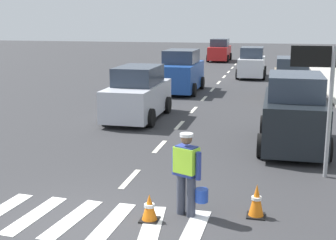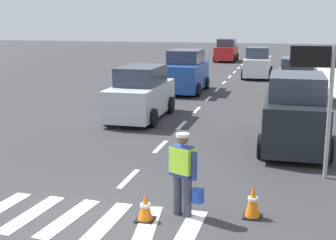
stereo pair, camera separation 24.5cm
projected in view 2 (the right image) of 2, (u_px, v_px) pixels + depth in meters
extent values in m
plane|color=#333335|center=(225.00, 82.00, 28.65)|extent=(96.00, 96.00, 0.00)
cube|color=white|center=(32.00, 214.00, 9.25)|extent=(0.52, 1.92, 0.01)
cube|color=white|center=(68.00, 218.00, 9.06)|extent=(0.57, 1.93, 0.01)
cube|color=white|center=(107.00, 222.00, 8.87)|extent=(0.43, 1.91, 0.01)
cube|color=white|center=(147.00, 227.00, 8.68)|extent=(0.60, 1.93, 0.01)
cube|color=white|center=(189.00, 231.00, 8.49)|extent=(0.41, 1.91, 0.01)
cube|color=silver|center=(129.00, 179.00, 11.31)|extent=(0.14, 1.40, 0.01)
cube|color=silver|center=(161.00, 147.00, 14.15)|extent=(0.14, 1.40, 0.01)
cube|color=silver|center=(182.00, 125.00, 16.99)|extent=(0.14, 1.40, 0.01)
cube|color=silver|center=(197.00, 110.00, 19.84)|extent=(0.14, 1.40, 0.01)
cube|color=silver|center=(208.00, 99.00, 22.68)|extent=(0.14, 1.40, 0.01)
cube|color=silver|center=(217.00, 90.00, 25.52)|extent=(0.14, 1.40, 0.01)
cube|color=silver|center=(224.00, 83.00, 28.36)|extent=(0.14, 1.40, 0.01)
cube|color=silver|center=(230.00, 77.00, 31.21)|extent=(0.14, 1.40, 0.01)
cube|color=silver|center=(235.00, 72.00, 34.05)|extent=(0.14, 1.40, 0.01)
cube|color=silver|center=(239.00, 68.00, 36.89)|extent=(0.14, 1.40, 0.01)
cube|color=silver|center=(242.00, 64.00, 39.73)|extent=(0.14, 1.40, 0.01)
cube|color=silver|center=(245.00, 61.00, 42.58)|extent=(0.14, 1.40, 0.01)
cube|color=silver|center=(248.00, 59.00, 45.42)|extent=(0.14, 1.40, 0.01)
cube|color=silver|center=(250.00, 56.00, 48.26)|extent=(0.14, 1.40, 0.01)
cube|color=silver|center=(252.00, 54.00, 51.11)|extent=(0.14, 1.40, 0.01)
cube|color=silver|center=(254.00, 52.00, 53.95)|extent=(0.14, 1.40, 0.01)
cylinder|color=#383D4C|center=(177.00, 194.00, 9.21)|extent=(0.18, 0.18, 0.82)
cylinder|color=#383D4C|center=(187.00, 197.00, 9.07)|extent=(0.18, 0.18, 0.82)
cube|color=navy|center=(182.00, 161.00, 8.99)|extent=(0.46, 0.38, 0.60)
cube|color=#A5EA33|center=(182.00, 160.00, 8.99)|extent=(0.53, 0.44, 0.51)
cylinder|color=navy|center=(171.00, 161.00, 9.17)|extent=(0.11, 0.11, 0.55)
cylinder|color=navy|center=(194.00, 166.00, 8.83)|extent=(0.11, 0.11, 0.55)
sphere|color=brown|center=(183.00, 139.00, 8.90)|extent=(0.22, 0.22, 0.22)
cylinder|color=silver|center=(183.00, 135.00, 8.88)|extent=(0.26, 0.26, 0.06)
cylinder|color=#2347B7|center=(198.00, 196.00, 9.03)|extent=(0.26, 0.26, 0.26)
cylinder|color=gray|center=(329.00, 114.00, 11.04)|extent=(0.10, 0.10, 3.20)
cube|color=white|center=(316.00, 57.00, 10.87)|extent=(1.10, 0.05, 0.44)
cube|color=black|center=(316.00, 57.00, 10.86)|extent=(1.16, 0.04, 0.50)
cube|color=black|center=(252.00, 216.00, 9.12)|extent=(0.36, 0.36, 0.03)
cone|color=orange|center=(253.00, 200.00, 9.05)|extent=(0.30, 0.30, 0.64)
cylinder|color=white|center=(253.00, 199.00, 9.04)|extent=(0.20, 0.20, 0.06)
cube|color=black|center=(145.00, 220.00, 8.97)|extent=(0.36, 0.36, 0.03)
cone|color=orange|center=(145.00, 207.00, 8.91)|extent=(0.30, 0.30, 0.51)
cylinder|color=white|center=(145.00, 205.00, 8.91)|extent=(0.20, 0.20, 0.06)
cube|color=red|center=(226.00, 53.00, 42.68)|extent=(1.75, 4.01, 1.16)
cube|color=#2D3847|center=(227.00, 43.00, 42.57)|extent=(1.54, 2.21, 0.70)
cylinder|color=black|center=(234.00, 59.00, 41.38)|extent=(0.22, 0.68, 0.68)
cylinder|color=black|center=(214.00, 58.00, 41.80)|extent=(0.22, 0.68, 0.68)
cylinder|color=black|center=(237.00, 57.00, 43.73)|extent=(0.22, 0.68, 0.68)
cylinder|color=black|center=(218.00, 56.00, 44.16)|extent=(0.22, 0.68, 0.68)
cube|color=gray|center=(296.00, 84.00, 22.33)|extent=(1.63, 3.96, 1.15)
cube|color=#2D3847|center=(297.00, 65.00, 22.04)|extent=(1.44, 2.18, 0.70)
cylinder|color=black|center=(278.00, 88.00, 23.78)|extent=(0.22, 0.68, 0.68)
cylinder|color=black|center=(312.00, 89.00, 23.38)|extent=(0.22, 0.68, 0.68)
cylinder|color=black|center=(277.00, 96.00, 21.45)|extent=(0.22, 0.68, 0.68)
cylinder|color=black|center=(315.00, 97.00, 21.05)|extent=(0.22, 0.68, 0.68)
cube|color=silver|center=(257.00, 66.00, 30.68)|extent=(1.61, 3.91, 1.13)
cube|color=#2D3847|center=(258.00, 53.00, 30.40)|extent=(1.42, 2.15, 0.70)
cylinder|color=black|center=(246.00, 70.00, 32.12)|extent=(0.22, 0.68, 0.68)
cylinder|color=black|center=(271.00, 71.00, 31.72)|extent=(0.22, 0.68, 0.68)
cylinder|color=black|center=(243.00, 74.00, 29.82)|extent=(0.22, 0.68, 0.68)
cylinder|color=black|center=(269.00, 75.00, 29.42)|extent=(0.22, 0.68, 0.68)
cube|color=silver|center=(141.00, 99.00, 18.04)|extent=(1.70, 4.29, 1.16)
cube|color=#2D3847|center=(141.00, 75.00, 17.95)|extent=(1.49, 2.36, 0.70)
cylinder|color=black|center=(153.00, 118.00, 16.66)|extent=(0.22, 0.68, 0.68)
cylinder|color=black|center=(107.00, 115.00, 17.08)|extent=(0.22, 0.68, 0.68)
cylinder|color=black|center=(170.00, 105.00, 19.19)|extent=(0.22, 0.68, 0.68)
cylinder|color=black|center=(131.00, 103.00, 19.60)|extent=(0.22, 0.68, 0.68)
cube|color=black|center=(295.00, 120.00, 13.85)|extent=(1.74, 4.12, 1.36)
cube|color=#2D3847|center=(297.00, 86.00, 13.54)|extent=(1.53, 2.27, 0.70)
cylinder|color=black|center=(266.00, 126.00, 15.39)|extent=(0.22, 0.68, 0.68)
cylinder|color=black|center=(322.00, 129.00, 14.96)|extent=(0.22, 0.68, 0.68)
cylinder|color=black|center=(261.00, 146.00, 12.97)|extent=(0.22, 0.68, 0.68)
cylinder|color=black|center=(328.00, 150.00, 12.54)|extent=(0.22, 0.68, 0.68)
cube|color=#1E4799|center=(185.00, 76.00, 24.59)|extent=(1.81, 4.31, 1.35)
cube|color=#2D3847|center=(186.00, 56.00, 24.48)|extent=(1.59, 2.37, 0.70)
cylinder|color=black|center=(198.00, 90.00, 23.22)|extent=(0.22, 0.68, 0.68)
cylinder|color=black|center=(162.00, 89.00, 23.66)|extent=(0.22, 0.68, 0.68)
cylinder|color=black|center=(207.00, 83.00, 25.75)|extent=(0.22, 0.68, 0.68)
cylinder|color=black|center=(174.00, 82.00, 26.19)|extent=(0.22, 0.68, 0.68)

